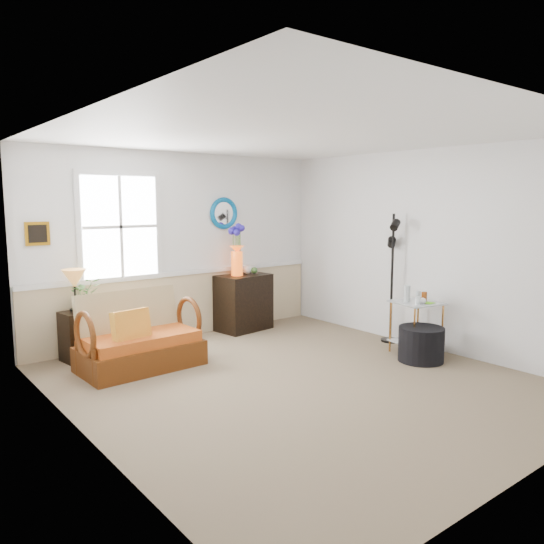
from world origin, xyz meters
TOP-DOWN VIEW (x-y plane):
  - floor at (0.00, 0.00)m, footprint 4.50×5.00m
  - ceiling at (0.00, 0.00)m, footprint 4.50×5.00m
  - walls at (0.00, 0.00)m, footprint 4.51×5.01m
  - wainscot at (0.00, 2.48)m, footprint 4.46×0.02m
  - chair_rail at (0.00, 2.47)m, footprint 4.46×0.04m
  - window at (-0.90, 2.47)m, footprint 1.14×0.06m
  - picture at (-1.92, 2.48)m, footprint 0.28×0.03m
  - mirror at (0.70, 2.48)m, footprint 0.47×0.07m
  - loveseat at (-1.12, 1.49)m, footprint 1.38×0.82m
  - throw_pillow at (-1.27, 1.36)m, footprint 0.45×0.17m
  - lamp_stand at (-1.59, 2.23)m, footprint 0.38×0.38m
  - table_lamp at (-1.60, 2.23)m, footprint 0.38×0.38m
  - potted_plant at (-1.46, 2.27)m, footprint 0.37×0.41m
  - cabinet at (0.90, 2.26)m, footprint 0.84×0.60m
  - flower_vase at (0.78, 2.25)m, footprint 0.26×0.26m
  - side_table at (1.87, -0.14)m, footprint 0.63×0.63m
  - tabletop_items at (1.85, -0.16)m, footprint 0.38×0.38m
  - floor_lamp at (2.10, 0.45)m, footprint 0.32×0.32m
  - ottoman at (1.67, -0.37)m, footprint 0.58×0.58m

SIDE VIEW (x-z plane):
  - floor at x=0.00m, z-range -0.01..0.01m
  - ottoman at x=1.67m, z-range 0.00..0.42m
  - lamp_stand at x=-1.59m, z-range 0.00..0.60m
  - side_table at x=1.87m, z-range 0.00..0.68m
  - cabinet at x=0.90m, z-range 0.00..0.84m
  - loveseat at x=-1.12m, z-range 0.00..0.88m
  - wainscot at x=0.00m, z-range 0.00..0.90m
  - throw_pillow at x=-1.27m, z-range 0.29..0.73m
  - potted_plant at x=-1.46m, z-range 0.60..0.92m
  - tabletop_items at x=1.85m, z-range 0.68..0.89m
  - table_lamp at x=-1.60m, z-range 0.60..1.12m
  - floor_lamp at x=2.10m, z-range 0.00..1.76m
  - chair_rail at x=0.00m, z-range 0.89..0.95m
  - flower_vase at x=0.78m, z-range 0.84..1.58m
  - walls at x=0.00m, z-range 0.00..2.60m
  - picture at x=-1.92m, z-range 1.41..1.69m
  - window at x=-0.90m, z-range 0.88..2.32m
  - mirror at x=0.70m, z-range 1.51..1.99m
  - ceiling at x=0.00m, z-range 2.60..2.60m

